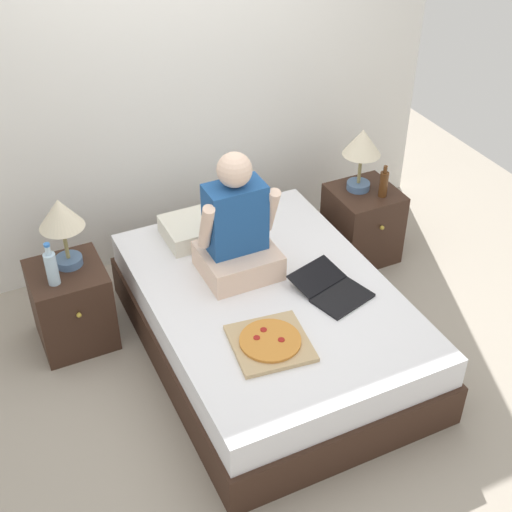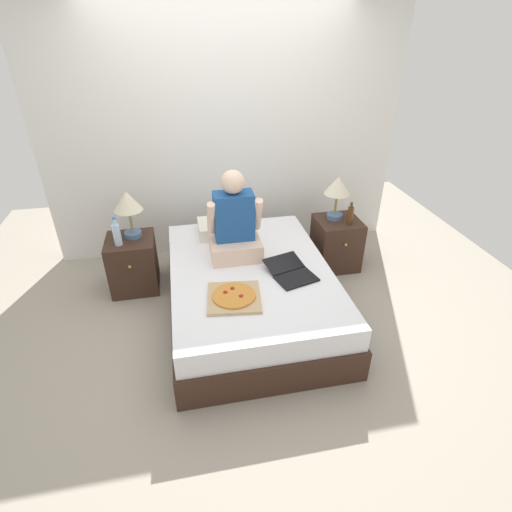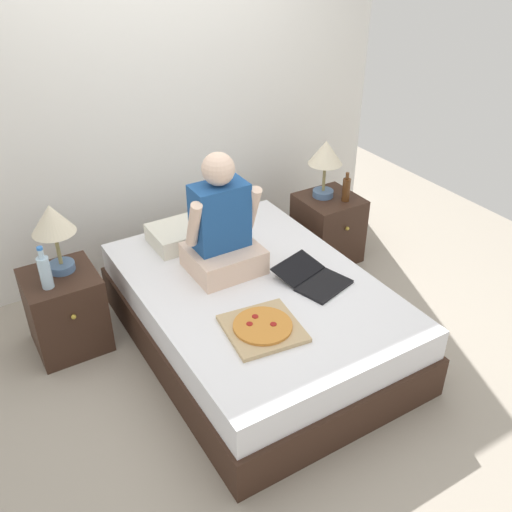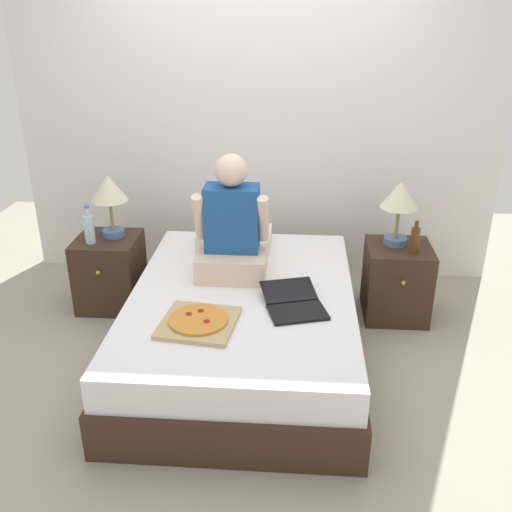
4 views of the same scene
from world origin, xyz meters
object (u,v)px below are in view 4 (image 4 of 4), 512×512
at_px(lamp_on_left_nightstand, 109,193).
at_px(pizza_box, 198,322).
at_px(bed, 243,325).
at_px(nightstand_right, 396,281).
at_px(laptop, 294,305).
at_px(water_bottle, 89,228).
at_px(person_seated, 232,231).
at_px(lamp_on_right_nightstand, 400,199).
at_px(beer_bottle, 415,240).
at_px(nightstand_left, 110,272).

relative_size(lamp_on_left_nightstand, pizza_box, 1.01).
height_order(bed, nightstand_right, nightstand_right).
height_order(lamp_on_left_nightstand, laptop, lamp_on_left_nightstand).
xyz_separation_m(water_bottle, person_seated, (1.03, -0.26, 0.11)).
xyz_separation_m(bed, person_seated, (-0.09, 0.26, 0.52)).
bearing_deg(person_seated, bed, -71.38).
relative_size(lamp_on_left_nightstand, nightstand_right, 0.84).
relative_size(lamp_on_right_nightstand, laptop, 0.93).
distance_m(nightstand_right, person_seated, 1.28).
relative_size(bed, pizza_box, 4.38).
xyz_separation_m(water_bottle, pizza_box, (0.92, -0.93, -0.16)).
bearing_deg(lamp_on_left_nightstand, person_seated, -23.84).
distance_m(beer_bottle, laptop, 1.06).
xyz_separation_m(bed, pizza_box, (-0.20, -0.41, 0.26)).
xyz_separation_m(bed, laptop, (0.32, -0.18, 0.26)).
height_order(bed, pizza_box, pizza_box).
relative_size(nightstand_left, nightstand_right, 1.00).
bearing_deg(beer_bottle, water_bottle, 179.74).
bearing_deg(person_seated, beer_bottle, 11.90).
xyz_separation_m(bed, nightstand_left, (-1.04, 0.62, 0.04)).
xyz_separation_m(nightstand_left, beer_bottle, (2.15, -0.10, 0.36)).
distance_m(water_bottle, person_seated, 1.07).
relative_size(lamp_on_left_nightstand, laptop, 0.93).
bearing_deg(water_bottle, lamp_on_left_nightstand, 49.40).
distance_m(lamp_on_right_nightstand, beer_bottle, 0.29).
bearing_deg(person_seated, water_bottle, 165.72).
relative_size(lamp_on_left_nightstand, water_bottle, 1.63).
distance_m(bed, nightstand_right, 1.21).
height_order(nightstand_left, laptop, laptop).
bearing_deg(beer_bottle, lamp_on_right_nightstand, 123.69).
bearing_deg(beer_bottle, nightstand_right, 125.01).
distance_m(water_bottle, laptop, 1.61).
bearing_deg(water_bottle, person_seated, -14.28).
distance_m(lamp_on_left_nightstand, person_seated, 1.00).
height_order(lamp_on_right_nightstand, person_seated, person_seated).
height_order(bed, lamp_on_left_nightstand, lamp_on_left_nightstand).
height_order(lamp_on_left_nightstand, beer_bottle, lamp_on_left_nightstand).
relative_size(nightstand_right, pizza_box, 1.20).
relative_size(bed, water_bottle, 7.08).
xyz_separation_m(nightstand_right, person_seated, (-1.13, -0.35, 0.49)).
height_order(water_bottle, nightstand_right, water_bottle).
distance_m(nightstand_left, laptop, 1.59).
distance_m(lamp_on_left_nightstand, beer_bottle, 2.13).
xyz_separation_m(nightstand_left, nightstand_right, (2.08, 0.00, 0.00)).
bearing_deg(lamp_on_right_nightstand, nightstand_right, -59.07).
bearing_deg(nightstand_right, beer_bottle, -54.99).
height_order(nightstand_left, beer_bottle, beer_bottle).
bearing_deg(nightstand_left, nightstand_right, 0.00).
bearing_deg(nightstand_right, nightstand_left, 180.00).
distance_m(lamp_on_left_nightstand, lamp_on_right_nightstand, 2.01).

